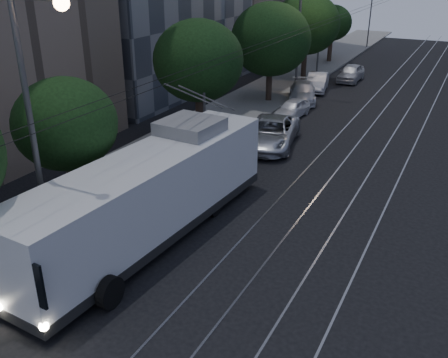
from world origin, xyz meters
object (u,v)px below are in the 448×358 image
at_px(pickup_silver, 271,132).
at_px(streetlamp_far, 306,6).
at_px(car_white_b, 303,92).
at_px(streetlamp_near, 38,109).
at_px(car_white_d, 351,73).
at_px(car_white_a, 292,108).
at_px(trolleybus, 151,194).
at_px(car_white_c, 317,82).

relative_size(pickup_silver, streetlamp_far, 0.51).
distance_m(car_white_b, streetlamp_far, 6.35).
bearing_deg(streetlamp_near, pickup_silver, 81.85).
bearing_deg(car_white_d, streetlamp_far, -110.93).
bearing_deg(pickup_silver, car_white_a, 87.72).
bearing_deg(car_white_a, car_white_d, 90.68).
distance_m(trolleybus, car_white_d, 30.05).
relative_size(car_white_d, streetlamp_far, 0.38).
bearing_deg(car_white_c, car_white_d, 59.95).
height_order(streetlamp_near, streetlamp_far, streetlamp_far).
relative_size(pickup_silver, car_white_b, 1.19).
bearing_deg(streetlamp_near, car_white_a, 86.52).
distance_m(car_white_a, car_white_b, 4.41).
bearing_deg(pickup_silver, car_white_c, 86.03).
xyz_separation_m(streetlamp_near, streetlamp_far, (-0.31, 26.77, 1.06)).
xyz_separation_m(pickup_silver, streetlamp_far, (-2.41, 12.13, 5.90)).
relative_size(car_white_b, car_white_c, 1.11).
xyz_separation_m(car_white_a, car_white_b, (-0.75, 4.35, 0.09)).
distance_m(pickup_silver, car_white_c, 13.93).
height_order(car_white_a, car_white_d, car_white_d).
bearing_deg(streetlamp_far, car_white_c, 64.53).
xyz_separation_m(car_white_b, streetlamp_near, (-0.50, -24.82, 4.93)).
height_order(car_white_a, car_white_c, car_white_c).
bearing_deg(car_white_c, streetlamp_far, -126.32).
height_order(car_white_b, car_white_c, car_white_c).
relative_size(car_white_d, streetlamp_near, 0.46).
distance_m(car_white_b, car_white_c, 3.65).
bearing_deg(car_white_b, car_white_d, 60.10).
bearing_deg(streetlamp_far, car_white_b, -67.47).
xyz_separation_m(pickup_silver, car_white_d, (0.00, 18.43, -0.07)).
bearing_deg(car_white_b, trolleybus, -105.24).
bearing_deg(streetlamp_near, car_white_b, 88.85).
relative_size(trolleybus, car_white_c, 3.01).
relative_size(pickup_silver, car_white_a, 1.59).
xyz_separation_m(pickup_silver, car_white_b, (-1.60, 10.18, -0.10)).
bearing_deg(car_white_a, streetlamp_far, 108.44).
bearing_deg(streetlamp_far, trolleybus, -84.68).
distance_m(pickup_silver, streetlamp_far, 13.70).
height_order(car_white_a, streetlamp_far, streetlamp_far).
bearing_deg(trolleybus, car_white_c, 96.89).
height_order(trolleybus, car_white_c, trolleybus).
relative_size(trolleybus, streetlamp_far, 1.16).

